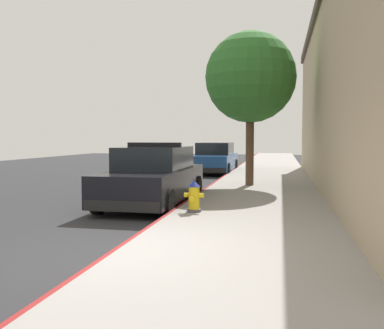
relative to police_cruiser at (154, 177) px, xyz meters
name	(u,v)px	position (x,y,z in m)	size (l,w,h in m)	color
ground_plane	(114,185)	(-3.20, 4.91, -0.84)	(29.80, 60.00, 0.20)	#2B2B2D
sidewalk_pavement	(264,184)	(2.80, 4.91, -0.66)	(3.49, 60.00, 0.17)	gray
curb_painted_edge	(217,183)	(1.01, 4.91, -0.66)	(0.08, 60.00, 0.17)	maroon
police_cruiser	(154,177)	(0.00, 0.00, 0.00)	(1.94, 4.84, 1.68)	black
parked_car_silver_ahead	(215,159)	(0.09, 10.39, 0.00)	(1.94, 4.84, 1.56)	navy
fire_hydrant	(194,196)	(1.51, -1.93, -0.22)	(0.44, 0.40, 0.76)	#4C4C51
street_tree	(250,78)	(2.33, 3.66, 3.11)	(3.10, 3.10, 5.25)	brown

